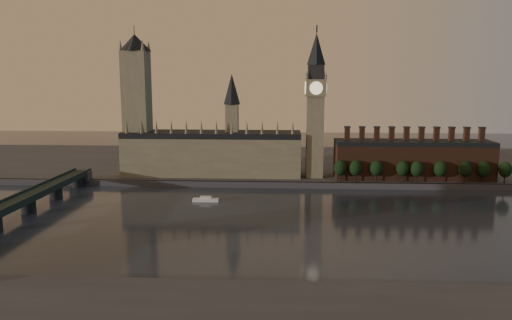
{
  "coord_description": "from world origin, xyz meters",
  "views": [
    {
      "loc": [
        -12.75,
        -247.05,
        74.62
      ],
      "look_at": [
        -29.21,
        55.0,
        25.02
      ],
      "focal_mm": 35.0,
      "sensor_mm": 36.0,
      "label": 1
    }
  ],
  "objects_px": {
    "westminster_bridge": "(9,209)",
    "river_boat": "(206,199)",
    "victoria_tower": "(137,100)",
    "big_ben": "(315,104)"
  },
  "relations": [
    {
      "from": "westminster_bridge",
      "to": "river_boat",
      "type": "bearing_deg",
      "value": 28.33
    },
    {
      "from": "victoria_tower",
      "to": "westminster_bridge",
      "type": "xyz_separation_m",
      "value": [
        -35.0,
        -117.7,
        -51.65
      ]
    },
    {
      "from": "victoria_tower",
      "to": "westminster_bridge",
      "type": "distance_m",
      "value": 133.21
    },
    {
      "from": "westminster_bridge",
      "to": "victoria_tower",
      "type": "bearing_deg",
      "value": 73.44
    },
    {
      "from": "big_ben",
      "to": "westminster_bridge",
      "type": "relative_size",
      "value": 0.54
    },
    {
      "from": "big_ben",
      "to": "river_boat",
      "type": "xyz_separation_m",
      "value": [
        -69.82,
        -61.37,
        -55.61
      ]
    },
    {
      "from": "victoria_tower",
      "to": "river_boat",
      "type": "height_order",
      "value": "victoria_tower"
    },
    {
      "from": "big_ben",
      "to": "river_boat",
      "type": "bearing_deg",
      "value": -138.68
    },
    {
      "from": "victoria_tower",
      "to": "river_boat",
      "type": "relative_size",
      "value": 6.77
    },
    {
      "from": "big_ben",
      "to": "westminster_bridge",
      "type": "height_order",
      "value": "big_ben"
    }
  ]
}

